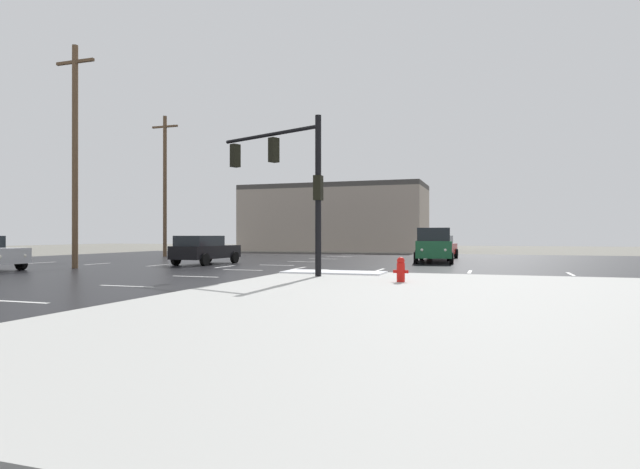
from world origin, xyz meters
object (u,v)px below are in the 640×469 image
(fire_hydrant, at_px, (401,269))
(sedan_black, at_px, (205,249))
(sedan_red, at_px, (439,247))
(utility_pole_mid, at_px, (75,152))
(suv_green, at_px, (433,244))
(utility_pole_far, at_px, (165,183))
(traffic_signal_mast, at_px, (290,172))

(fire_hydrant, relative_size, sedan_black, 0.17)
(sedan_red, xyz_separation_m, utility_pole_mid, (-15.79, -15.45, 4.79))
(suv_green, height_order, utility_pole_far, utility_pole_far)
(fire_hydrant, xyz_separation_m, suv_green, (-0.54, 14.63, 0.55))
(utility_pole_mid, bearing_deg, sedan_black, 51.26)
(traffic_signal_mast, height_order, suv_green, traffic_signal_mast)
(suv_green, distance_m, sedan_black, 13.19)
(fire_hydrant, relative_size, sedan_red, 0.17)
(fire_hydrant, height_order, sedan_red, sedan_red)
(sedan_red, bearing_deg, utility_pole_mid, 138.26)
(traffic_signal_mast, height_order, sedan_red, traffic_signal_mast)
(fire_hydrant, xyz_separation_m, utility_pole_far, (-20.74, 17.06, 5.01))
(traffic_signal_mast, distance_m, sedan_black, 10.90)
(fire_hydrant, bearing_deg, suv_green, 92.12)
(suv_green, height_order, sedan_black, suv_green)
(traffic_signal_mast, bearing_deg, utility_pole_far, -21.94)
(sedan_red, distance_m, utility_pole_far, 20.75)
(traffic_signal_mast, xyz_separation_m, sedan_red, (3.90, 17.25, -3.19))
(sedan_red, bearing_deg, sedan_black, 135.38)
(traffic_signal_mast, height_order, utility_pole_mid, utility_pole_mid)
(utility_pole_far, bearing_deg, suv_green, -6.86)
(fire_hydrant, height_order, sedan_black, sedan_black)
(traffic_signal_mast, height_order, sedan_black, traffic_signal_mast)
(traffic_signal_mast, distance_m, fire_hydrant, 6.00)
(suv_green, relative_size, sedan_black, 1.09)
(sedan_black, distance_m, utility_pole_mid, 8.10)
(traffic_signal_mast, bearing_deg, sedan_red, -81.42)
(traffic_signal_mast, relative_size, sedan_black, 1.27)
(sedan_black, bearing_deg, sedan_red, -45.94)
(traffic_signal_mast, relative_size, utility_pole_far, 0.55)
(sedan_red, xyz_separation_m, utility_pole_far, (-20.12, -2.00, 4.69))
(sedan_black, relative_size, utility_pole_far, 0.43)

